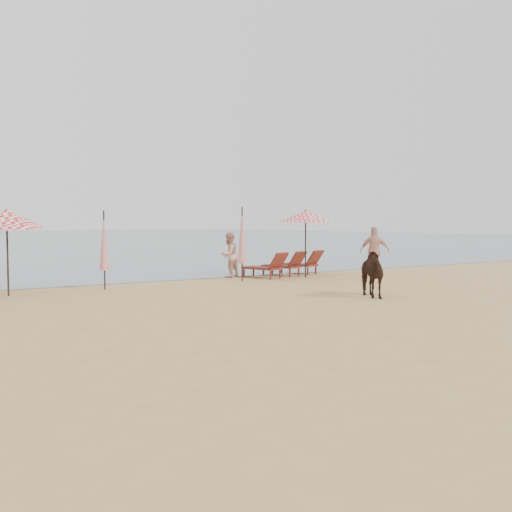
{
  "coord_description": "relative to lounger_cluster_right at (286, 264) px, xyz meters",
  "views": [
    {
      "loc": [
        -8.2,
        -8.06,
        2.0
      ],
      "look_at": [
        0.0,
        5.0,
        1.1
      ],
      "focal_mm": 40.0,
      "sensor_mm": 36.0,
      "label": 1
    }
  ],
  "objects": [
    {
      "name": "ground",
      "position": [
        -4.1,
        -9.42,
        -0.44
      ],
      "size": [
        120.0,
        120.0,
        0.0
      ],
      "primitive_type": "plane",
      "color": "tan",
      "rests_on": "ground"
    },
    {
      "name": "cow",
      "position": [
        -1.61,
        -6.13,
        0.2
      ],
      "size": [
        1.22,
        1.67,
        1.29
      ],
      "primitive_type": "imported",
      "rotation": [
        0.0,
        0.0,
        -0.39
      ],
      "color": "black",
      "rests_on": "ground"
    },
    {
      "name": "umbrella_closed_right",
      "position": [
        -2.35,
        -0.75,
        1.12
      ],
      "size": [
        0.31,
        0.31,
        2.55
      ],
      "rotation": [
        0.0,
        0.0,
        0.3
      ],
      "color": "black",
      "rests_on": "ground"
    },
    {
      "name": "umbrella_open_left_b",
      "position": [
        -9.8,
        -0.76,
        1.68
      ],
      "size": [
        1.92,
        1.96,
        2.45
      ],
      "rotation": [
        0.0,
        0.0,
        -0.05
      ],
      "color": "black",
      "rests_on": "ground"
    },
    {
      "name": "lounger_cluster_right",
      "position": [
        0.0,
        0.0,
        0.0
      ],
      "size": [
        3.29,
        2.5,
        0.64
      ],
      "rotation": [
        0.0,
        0.0,
        0.3
      ],
      "color": "maroon",
      "rests_on": "ground"
    },
    {
      "name": "beachgoer_right_b",
      "position": [
        2.97,
        -1.63,
        0.49
      ],
      "size": [
        1.12,
        1.07,
        1.87
      ],
      "primitive_type": "imported",
      "rotation": [
        0.0,
        0.0,
        2.41
      ],
      "color": "tan",
      "rests_on": "ground"
    },
    {
      "name": "umbrella_open_right",
      "position": [
        0.3,
        -0.83,
        1.79
      ],
      "size": [
        2.03,
        2.03,
        2.48
      ],
      "rotation": [
        0.0,
        0.0,
        -0.06
      ],
      "color": "black",
      "rests_on": "ground"
    },
    {
      "name": "umbrella_closed_left",
      "position": [
        -7.11,
        -0.69,
        1.01
      ],
      "size": [
        0.29,
        0.29,
        2.37
      ],
      "rotation": [
        0.0,
        0.0,
        -0.24
      ],
      "color": "black",
      "rests_on": "ground"
    },
    {
      "name": "beachgoer_right_a",
      "position": [
        -2.08,
        0.64,
        0.38
      ],
      "size": [
        0.98,
        0.88,
        1.66
      ],
      "primitive_type": "imported",
      "rotation": [
        0.0,
        0.0,
        3.52
      ],
      "color": "tan",
      "rests_on": "ground"
    }
  ]
}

